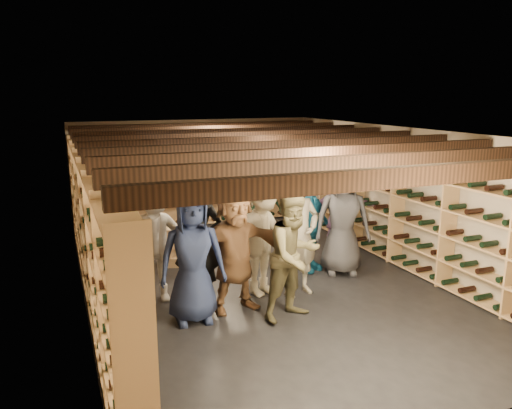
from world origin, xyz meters
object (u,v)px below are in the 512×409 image
object	(u,v)px
person_1	(198,242)
person_12	(343,219)
crate_stack_right	(199,244)
person_9	(155,240)
crate_stack_left	(175,246)
person_11	(339,210)
crate_loose	(228,249)
person_4	(310,226)
person_7	(300,236)
person_3	(263,236)
person_2	(294,256)
person_5	(235,249)
person_10	(257,211)
person_6	(192,257)

from	to	relation	value
person_1	person_12	distance (m)	2.60
crate_stack_right	person_9	xyz separation A→B (m)	(-1.17, -1.94, 0.76)
crate_stack_left	person_9	world-z (taller)	person_9
person_11	person_12	world-z (taller)	person_12
crate_stack_right	crate_loose	xyz separation A→B (m)	(0.52, -0.20, -0.08)
person_1	person_11	distance (m)	3.57
person_4	person_11	world-z (taller)	person_4
person_4	person_7	xyz separation A→B (m)	(-0.62, -0.85, 0.13)
person_3	person_12	xyz separation A→B (m)	(1.58, 0.33, 0.03)
crate_stack_right	person_2	xyz separation A→B (m)	(0.43, -3.17, 0.70)
person_1	person_12	bearing A→B (deg)	29.78
crate_stack_right	crate_loose	world-z (taller)	crate_stack_right
person_5	person_11	size ratio (longest dim) A/B	1.14
crate_loose	person_4	size ratio (longest dim) A/B	0.32
person_2	person_12	size ratio (longest dim) A/B	0.94
crate_stack_right	person_10	world-z (taller)	person_10
crate_stack_left	person_12	distance (m)	2.97
person_2	crate_loose	bearing A→B (deg)	72.74
person_1	person_2	world-z (taller)	person_1
crate_stack_left	person_7	distance (m)	2.53
crate_stack_right	person_12	xyz separation A→B (m)	(1.95, -1.92, 0.77)
person_3	person_10	world-z (taller)	person_3
person_3	person_7	world-z (taller)	person_7
person_2	person_9	bearing A→B (deg)	126.91
crate_stack_right	crate_loose	size ratio (longest dim) A/B	1.06
crate_loose	person_12	distance (m)	2.40
crate_loose	person_1	size ratio (longest dim) A/B	0.27
crate_stack_right	person_4	world-z (taller)	person_4
person_9	person_11	size ratio (longest dim) A/B	1.19
person_9	person_5	bearing A→B (deg)	-35.31
crate_stack_left	person_6	xyz separation A→B (m)	(-0.27, -2.28, 0.55)
person_4	person_10	world-z (taller)	person_10
person_5	person_3	bearing A→B (deg)	28.52
person_6	person_7	xyz separation A→B (m)	(1.71, 0.29, 0.03)
person_6	crate_loose	bearing A→B (deg)	67.81
person_2	person_4	xyz separation A→B (m)	(1.06, 1.56, -0.09)
person_2	person_9	size ratio (longest dim) A/B	0.94
person_10	person_9	bearing A→B (deg)	-140.78
person_10	person_1	bearing A→B (deg)	-127.24
person_3	person_4	distance (m)	1.30
person_4	crate_stack_left	bearing A→B (deg)	129.86
person_4	person_5	world-z (taller)	person_5
crate_loose	person_12	world-z (taller)	person_12
crate_loose	person_3	distance (m)	2.22
crate_stack_right	crate_loose	distance (m)	0.56
person_4	person_12	bearing A→B (deg)	-55.31
person_6	person_5	bearing A→B (deg)	16.61
crate_stack_left	person_2	world-z (taller)	person_2
crate_loose	person_5	xyz separation A→B (m)	(-0.72, -2.44, 0.80)
crate_stack_right	person_2	bearing A→B (deg)	-82.28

